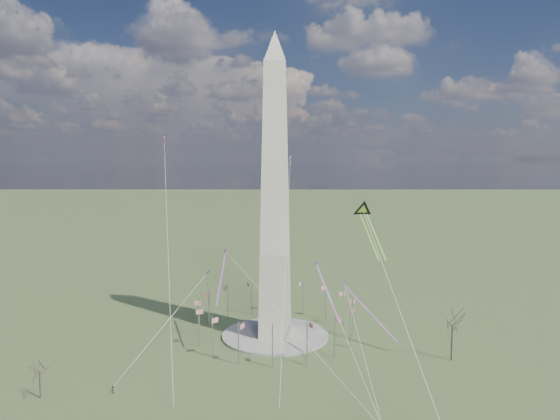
{
  "coord_description": "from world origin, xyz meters",
  "views": [
    {
      "loc": [
        5.04,
        -163.83,
        59.64
      ],
      "look_at": [
        1.62,
        0.0,
        43.08
      ],
      "focal_mm": 32.0,
      "sensor_mm": 36.0,
      "label": 1
    }
  ],
  "objects_px": {
    "tree_near": "(453,323)",
    "person_west": "(113,389)",
    "washington_monument": "(275,195)",
    "kite_delta_black": "(364,213)"
  },
  "relations": [
    {
      "from": "person_west",
      "to": "kite_delta_black",
      "type": "bearing_deg",
      "value": -130.58
    },
    {
      "from": "tree_near",
      "to": "person_west",
      "type": "xyz_separation_m",
      "value": [
        -93.57,
        -22.93,
        -10.62
      ]
    },
    {
      "from": "washington_monument",
      "to": "person_west",
      "type": "distance_m",
      "value": 75.02
    },
    {
      "from": "tree_near",
      "to": "person_west",
      "type": "relative_size",
      "value": 8.4
    },
    {
      "from": "person_west",
      "to": "kite_delta_black",
      "type": "distance_m",
      "value": 95.24
    },
    {
      "from": "washington_monument",
      "to": "kite_delta_black",
      "type": "distance_m",
      "value": 31.79
    },
    {
      "from": "tree_near",
      "to": "kite_delta_black",
      "type": "relative_size",
      "value": 0.76
    },
    {
      "from": "kite_delta_black",
      "to": "tree_near",
      "type": "bearing_deg",
      "value": 119.82
    },
    {
      "from": "washington_monument",
      "to": "tree_near",
      "type": "xyz_separation_m",
      "value": [
        53.18,
        -19.35,
        -36.37
      ]
    },
    {
      "from": "tree_near",
      "to": "washington_monument",
      "type": "bearing_deg",
      "value": 160.0
    }
  ]
}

